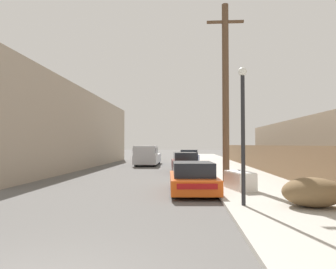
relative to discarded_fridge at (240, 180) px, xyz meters
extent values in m
cube|color=#ADA89E|center=(1.11, 14.54, -0.41)|extent=(4.20, 63.00, 0.12)
cube|color=white|center=(0.00, 0.00, -0.01)|extent=(1.10, 1.76, 0.68)
cube|color=white|center=(0.00, 0.00, 0.34)|extent=(1.06, 1.69, 0.03)
cube|color=#333335|center=(0.07, 0.54, 0.37)|extent=(0.08, 0.20, 0.02)
cube|color=gray|center=(-0.06, 0.25, 0.36)|extent=(0.73, 0.25, 0.01)
cube|color=gray|center=(0.06, -0.24, 0.36)|extent=(0.73, 0.25, 0.01)
cube|color=#E05114|center=(-1.92, -0.14, -0.05)|extent=(2.01, 4.18, 0.54)
cube|color=black|center=(-1.89, -0.51, 0.49)|extent=(1.63, 2.05, 0.54)
cube|color=#B21414|center=(-1.79, -2.19, 0.04)|extent=(1.38, 0.11, 0.19)
cylinder|color=black|center=(-2.75, 1.07, -0.14)|extent=(0.24, 0.68, 0.67)
cylinder|color=black|center=(-1.23, 1.17, -0.14)|extent=(0.24, 0.68, 0.67)
cylinder|color=black|center=(-2.60, -1.45, -0.14)|extent=(0.24, 0.68, 0.67)
cylinder|color=black|center=(-1.08, -1.36, -0.14)|extent=(0.24, 0.68, 0.67)
cube|color=#5B1E19|center=(-2.25, 8.59, 0.01)|extent=(2.07, 4.51, 0.70)
cube|color=black|center=(-2.23, 8.41, 0.63)|extent=(1.68, 2.57, 0.55)
cube|color=#B21414|center=(-2.08, 6.38, 0.13)|extent=(1.36, 0.13, 0.24)
cylinder|color=black|center=(-3.10, 9.89, -0.16)|extent=(0.25, 0.63, 0.62)
cylinder|color=black|center=(-1.60, 10.00, -0.16)|extent=(0.25, 0.63, 0.62)
cylinder|color=black|center=(-2.89, 7.17, -0.16)|extent=(0.25, 0.63, 0.62)
cylinder|color=black|center=(-1.39, 7.29, -0.16)|extent=(0.25, 0.63, 0.62)
cube|color=#2D478C|center=(-1.80, 16.94, 0.03)|extent=(2.10, 4.49, 0.72)
cube|color=black|center=(-1.81, 16.77, 0.67)|extent=(1.71, 2.55, 0.56)
cube|color=#B21414|center=(-1.96, 14.75, 0.15)|extent=(1.40, 0.13, 0.25)
cylinder|color=black|center=(-2.48, 18.35, -0.16)|extent=(0.25, 0.65, 0.64)
cylinder|color=black|center=(-0.93, 18.24, -0.16)|extent=(0.25, 0.65, 0.64)
cylinder|color=black|center=(-2.67, 15.65, -0.16)|extent=(0.25, 0.65, 0.64)
cylinder|color=black|center=(-1.12, 15.54, -0.16)|extent=(0.25, 0.65, 0.64)
cube|color=silver|center=(-5.74, 15.78, 0.13)|extent=(2.08, 5.87, 0.81)
cube|color=silver|center=(-5.72, 14.17, 0.93)|extent=(1.93, 2.65, 0.80)
cube|color=black|center=(-5.72, 14.17, 0.95)|extent=(1.97, 2.60, 0.44)
cylinder|color=black|center=(-4.87, 13.98, -0.08)|extent=(0.27, 0.78, 0.78)
cylinder|color=black|center=(-6.57, 13.96, -0.08)|extent=(0.27, 0.78, 0.78)
cylinder|color=black|center=(-4.91, 17.61, -0.08)|extent=(0.27, 0.78, 0.78)
cylinder|color=black|center=(-6.61, 17.59, -0.08)|extent=(0.27, 0.78, 0.78)
cylinder|color=brown|center=(-0.23, 2.34, 4.00)|extent=(0.32, 0.32, 8.70)
cube|color=brown|center=(-0.23, 2.34, 7.48)|extent=(1.80, 0.12, 0.12)
cylinder|color=#232326|center=(-0.46, -3.25, 1.58)|extent=(0.12, 0.12, 3.87)
sphere|color=white|center=(-0.46, -3.25, 3.64)|extent=(0.26, 0.26, 0.26)
ellipsoid|color=brown|center=(1.49, -3.36, 0.07)|extent=(1.73, 1.31, 0.85)
cube|color=brown|center=(3.06, 9.30, 0.52)|extent=(0.08, 34.30, 1.75)
cube|color=tan|center=(-13.53, 12.60, 2.65)|extent=(7.00, 25.82, 6.25)
cube|color=gray|center=(8.45, 11.74, 1.40)|extent=(6.00, 18.69, 3.74)
camera|label=1|loc=(-2.17, -12.30, 1.44)|focal=32.00mm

